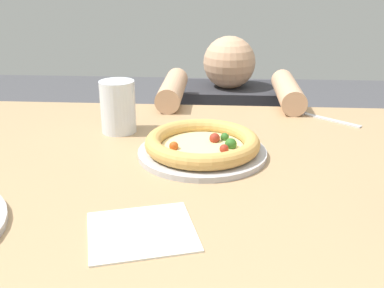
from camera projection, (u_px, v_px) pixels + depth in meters
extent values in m
cube|color=tan|center=(162.00, 177.00, 0.91)|extent=(1.20, 0.90, 0.04)
cylinder|color=#826748|center=(17.00, 229.00, 1.42)|extent=(0.07, 0.07, 0.71)
cylinder|color=#826748|center=(352.00, 241.00, 1.36)|extent=(0.07, 0.07, 0.71)
cylinder|color=#B7B7BC|center=(202.00, 153.00, 0.96)|extent=(0.28, 0.28, 0.01)
cylinder|color=#EFD68C|center=(202.00, 148.00, 0.96)|extent=(0.18, 0.18, 0.01)
torus|color=tan|center=(202.00, 142.00, 0.95)|extent=(0.24, 0.24, 0.03)
sphere|color=#BF4C19|center=(174.00, 146.00, 0.94)|extent=(0.02, 0.02, 0.02)
sphere|color=#2D6623|center=(225.00, 137.00, 0.99)|extent=(0.02, 0.02, 0.02)
sphere|color=maroon|center=(215.00, 138.00, 0.98)|extent=(0.02, 0.02, 0.02)
sphere|color=#2D6623|center=(231.00, 144.00, 0.94)|extent=(0.03, 0.03, 0.03)
sphere|color=maroon|center=(224.00, 149.00, 0.93)|extent=(0.02, 0.02, 0.02)
cylinder|color=silver|center=(118.00, 107.00, 1.08)|extent=(0.08, 0.08, 0.13)
cube|color=white|center=(112.00, 93.00, 1.07)|extent=(0.03, 0.03, 0.03)
cube|color=white|center=(114.00, 87.00, 1.08)|extent=(0.03, 0.03, 0.02)
cube|color=white|center=(117.00, 88.00, 1.07)|extent=(0.03, 0.03, 0.02)
cube|color=white|center=(140.00, 231.00, 0.68)|extent=(0.19, 0.18, 0.00)
cube|color=silver|center=(331.00, 120.00, 1.18)|extent=(0.13, 0.11, 0.00)
cube|color=silver|center=(298.00, 112.00, 1.24)|extent=(0.05, 0.05, 0.00)
cylinder|color=#333847|center=(225.00, 215.00, 1.75)|extent=(0.30, 0.30, 0.45)
cube|color=#2D2D33|center=(227.00, 126.00, 1.62)|extent=(0.38, 0.22, 0.29)
sphere|color=tan|center=(229.00, 62.00, 1.54)|extent=(0.18, 0.18, 0.18)
cylinder|color=tan|center=(173.00, 89.00, 1.35)|extent=(0.07, 0.28, 0.07)
cylinder|color=tan|center=(288.00, 91.00, 1.33)|extent=(0.07, 0.28, 0.07)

